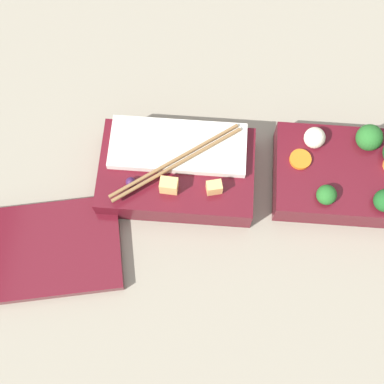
{
  "coord_description": "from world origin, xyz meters",
  "views": [
    {
      "loc": [
        0.07,
        0.31,
        0.72
      ],
      "look_at": [
        0.09,
        0.05,
        0.04
      ],
      "focal_mm": 50.0,
      "sensor_mm": 36.0,
      "label": 1
    }
  ],
  "objects": [
    {
      "name": "bento_lid",
      "position": [
        0.29,
        0.14,
        0.01
      ],
      "size": [
        0.23,
        0.17,
        0.02
      ],
      "primitive_type": "cube",
      "rotation": [
        0.0,
        0.0,
        0.2
      ],
      "color": "#510F19",
      "rests_on": "ground_plane"
    },
    {
      "name": "bento_tray_rice",
      "position": [
        0.12,
        0.01,
        0.03
      ],
      "size": [
        0.22,
        0.13,
        0.07
      ],
      "color": "#510F19",
      "rests_on": "ground_plane"
    },
    {
      "name": "bento_tray_vegetable",
      "position": [
        -0.13,
        -0.0,
        0.03
      ],
      "size": [
        0.22,
        0.13,
        0.08
      ],
      "color": "#510F19",
      "rests_on": "ground_plane"
    },
    {
      "name": "ground_plane",
      "position": [
        0.0,
        0.0,
        0.0
      ],
      "size": [
        3.0,
        3.0,
        0.0
      ],
      "primitive_type": "plane",
      "color": "gray"
    }
  ]
}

